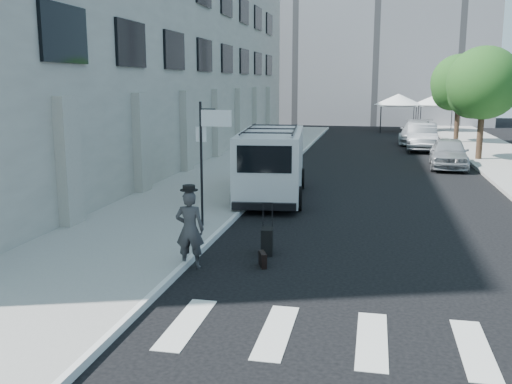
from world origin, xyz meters
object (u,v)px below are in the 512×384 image
at_px(parked_car_b, 422,137).
at_px(parked_car_c, 417,132).
at_px(suitcase, 267,241).
at_px(parked_car_a, 449,153).
at_px(businessman, 190,229).
at_px(briefcase, 263,259).
at_px(cargo_van, 272,163).

relative_size(parked_car_b, parked_car_c, 0.93).
height_order(suitcase, parked_car_a, parked_car_a).
xyz_separation_m(businessman, parked_car_c, (6.90, 28.71, -0.11)).
height_order(parked_car_a, parked_car_c, parked_car_c).
bearing_deg(parked_car_b, businessman, -103.26).
bearing_deg(parked_car_b, briefcase, -99.95).
xyz_separation_m(suitcase, parked_car_b, (5.37, 23.46, 0.50)).
distance_m(businessman, parked_car_b, 25.77).
bearing_deg(parked_car_b, parked_car_a, -82.16).
relative_size(cargo_van, parked_car_b, 1.33).
relative_size(suitcase, cargo_van, 0.19).
distance_m(parked_car_a, parked_car_c, 11.46).
relative_size(briefcase, parked_car_c, 0.08).
bearing_deg(parked_car_a, parked_car_b, 99.33).
bearing_deg(parked_car_c, businessman, -96.92).
height_order(briefcase, suitcase, suitcase).
xyz_separation_m(parked_car_a, parked_car_b, (-0.73, 7.55, 0.08)).
xyz_separation_m(parked_car_a, parked_car_c, (-0.73, 11.44, 0.04)).
relative_size(briefcase, parked_car_a, 0.10).
xyz_separation_m(briefcase, parked_car_b, (5.29, 24.43, 0.66)).
height_order(cargo_van, parked_car_c, cargo_van).
relative_size(businessman, suitcase, 1.42).
bearing_deg(cargo_van, parked_car_a, 44.94).
xyz_separation_m(businessman, suitcase, (1.53, 1.36, -0.56)).
height_order(suitcase, parked_car_c, parked_car_c).
xyz_separation_m(cargo_van, parked_car_a, (7.26, 8.89, -0.52)).
height_order(businessman, cargo_van, cargo_van).
distance_m(parked_car_b, parked_car_c, 3.89).
bearing_deg(parked_car_c, parked_car_b, -83.41).
relative_size(businessman, briefcase, 4.08).
bearing_deg(parked_car_c, suitcase, -94.53).
bearing_deg(briefcase, cargo_van, 77.32).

